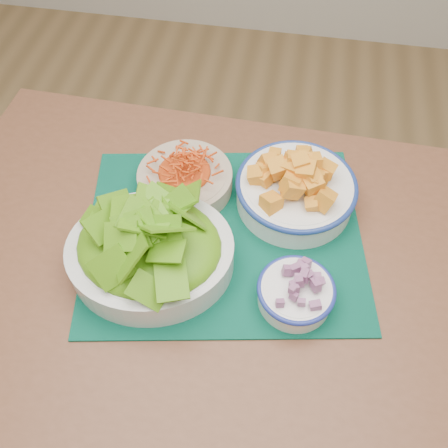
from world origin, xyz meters
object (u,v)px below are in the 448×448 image
object	(u,v)px
lettuce_bowl	(149,247)
onion_bowl	(296,291)
carrot_bowl	(185,176)
squash_bowl	(296,185)
placemat	(224,234)
table	(226,297)

from	to	relation	value
lettuce_bowl	onion_bowl	size ratio (longest dim) A/B	2.16
carrot_bowl	squash_bowl	distance (m)	0.21
placemat	lettuce_bowl	size ratio (longest dim) A/B	1.54
placemat	squash_bowl	size ratio (longest dim) A/B	2.08
carrot_bowl	onion_bowl	distance (m)	0.31
placemat	onion_bowl	size ratio (longest dim) A/B	3.33
table	onion_bowl	xyz separation A→B (m)	(0.12, -0.04, 0.14)
placemat	carrot_bowl	world-z (taller)	carrot_bowl
lettuce_bowl	carrot_bowl	bearing A→B (deg)	72.95
carrot_bowl	onion_bowl	world-z (taller)	carrot_bowl
table	carrot_bowl	bearing A→B (deg)	125.33
placemat	lettuce_bowl	world-z (taller)	lettuce_bowl
table	placemat	size ratio (longest dim) A/B	2.31
squash_bowl	lettuce_bowl	size ratio (longest dim) A/B	0.74
squash_bowl	placemat	bearing A→B (deg)	-140.68
lettuce_bowl	squash_bowl	bearing A→B (deg)	27.09
carrot_bowl	lettuce_bowl	world-z (taller)	lettuce_bowl
table	placemat	xyz separation A→B (m)	(-0.02, 0.07, 0.11)
carrot_bowl	placemat	bearing A→B (deg)	-46.23
table	lettuce_bowl	distance (m)	0.21
carrot_bowl	onion_bowl	bearing A→B (deg)	-42.20
placemat	lettuce_bowl	bearing A→B (deg)	-152.57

